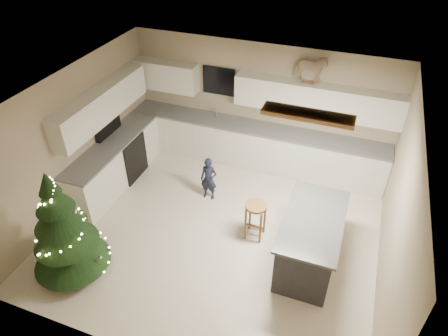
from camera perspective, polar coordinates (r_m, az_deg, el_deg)
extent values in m
plane|color=beige|center=(7.27, -0.97, -8.86)|extent=(5.50, 5.50, 0.00)
cube|color=tan|center=(8.43, 5.15, 9.02)|extent=(5.50, 0.02, 2.60)
cube|color=tan|center=(4.86, -12.35, -17.62)|extent=(5.50, 0.02, 2.60)
cube|color=tan|center=(7.68, -20.63, 3.69)|extent=(0.02, 5.00, 2.60)
cube|color=tan|center=(6.18, 23.55, -5.97)|extent=(0.02, 5.00, 2.60)
cube|color=silver|center=(5.72, -1.24, 9.77)|extent=(5.50, 5.00, 0.02)
cube|color=brown|center=(5.54, 11.90, 7.43)|extent=(1.25, 0.32, 0.06)
cube|color=white|center=(5.55, 11.85, 7.12)|extent=(1.15, 0.24, 0.02)
cube|color=silver|center=(8.61, 4.29, 3.13)|extent=(5.48, 0.60, 0.90)
cube|color=silver|center=(8.35, -15.36, 0.57)|extent=(0.60, 2.60, 0.90)
cube|color=slate|center=(8.35, 4.41, 5.79)|extent=(5.48, 0.62, 0.04)
cube|color=slate|center=(8.08, -15.83, 3.26)|extent=(0.62, 2.60, 0.04)
cube|color=silver|center=(8.80, -8.28, 12.92)|extent=(1.40, 0.35, 0.60)
cube|color=silver|center=(7.91, 13.07, 9.51)|extent=(3.20, 0.35, 0.60)
cube|color=silver|center=(7.86, -17.09, 8.66)|extent=(0.35, 2.60, 0.60)
cube|color=black|center=(8.48, -0.74, 12.34)|extent=(0.70, 0.04, 0.60)
cube|color=#99999E|center=(8.61, -1.35, 6.79)|extent=(0.55, 0.40, 0.06)
cylinder|color=#99999E|center=(8.62, -1.12, 8.02)|extent=(0.03, 0.03, 0.24)
cube|color=black|center=(8.53, -14.17, 1.66)|extent=(0.64, 0.75, 0.90)
cube|color=black|center=(8.35, -16.22, 5.37)|extent=(0.10, 0.75, 0.30)
cube|color=black|center=(6.59, 12.15, -10.32)|extent=(0.80, 1.60, 0.90)
cube|color=#252525|center=(6.26, 12.70, -7.33)|extent=(0.90, 1.70, 0.05)
cylinder|color=brown|center=(6.71, 4.61, -5.41)|extent=(0.38, 0.38, 0.04)
cylinder|color=brown|center=(6.89, 3.08, -8.09)|extent=(0.04, 0.04, 0.68)
cylinder|color=brown|center=(6.84, 5.22, -8.61)|extent=(0.04, 0.04, 0.68)
cylinder|color=brown|center=(7.08, 3.74, -6.66)|extent=(0.04, 0.04, 0.68)
cylinder|color=brown|center=(7.03, 5.83, -7.16)|extent=(0.04, 0.04, 0.68)
cube|color=brown|center=(7.04, 4.43, -8.30)|extent=(0.29, 0.03, 0.03)
cylinder|color=#3F2816|center=(7.02, -20.62, -12.55)|extent=(0.10, 0.10, 0.26)
cone|color=black|center=(6.77, -21.24, -10.60)|extent=(1.18, 1.18, 0.61)
cone|color=black|center=(6.51, -21.99, -8.24)|extent=(0.97, 0.97, 0.52)
cone|color=black|center=(6.28, -22.70, -5.97)|extent=(0.76, 0.76, 0.48)
cone|color=black|center=(6.10, -23.36, -3.85)|extent=(0.56, 0.56, 0.43)
cone|color=black|center=(5.95, -23.95, -1.93)|extent=(0.31, 0.31, 0.35)
sphere|color=#FFD88C|center=(6.65, -16.51, -13.78)|extent=(0.03, 0.03, 0.03)
sphere|color=#FFD88C|center=(6.72, -16.00, -12.46)|extent=(0.03, 0.03, 0.03)
sphere|color=#FFD88C|center=(6.81, -15.94, -11.18)|extent=(0.03, 0.03, 0.03)
sphere|color=#FFD88C|center=(6.91, -16.29, -10.01)|extent=(0.03, 0.03, 0.03)
sphere|color=#FFD88C|center=(7.00, -17.00, -9.04)|extent=(0.03, 0.03, 0.03)
sphere|color=#FFD88C|center=(7.07, -17.99, -8.31)|extent=(0.03, 0.03, 0.03)
sphere|color=#FFD88C|center=(7.13, -19.16, -7.83)|extent=(0.03, 0.03, 0.03)
sphere|color=#FFD88C|center=(7.15, -20.43, -7.61)|extent=(0.03, 0.03, 0.03)
sphere|color=#FFD88C|center=(7.15, -21.70, -7.64)|extent=(0.03, 0.03, 0.03)
sphere|color=#FFD88C|center=(7.11, -22.89, -7.88)|extent=(0.03, 0.03, 0.03)
sphere|color=#FFD88C|center=(7.05, -23.92, -8.30)|extent=(0.03, 0.03, 0.03)
sphere|color=#FFD88C|center=(6.96, -24.73, -8.84)|extent=(0.03, 0.03, 0.03)
sphere|color=#FFD88C|center=(6.85, -25.26, -9.45)|extent=(0.03, 0.03, 0.03)
sphere|color=#FFD88C|center=(6.74, -25.48, -10.06)|extent=(0.03, 0.03, 0.03)
sphere|color=#FFD88C|center=(6.61, -25.37, -10.60)|extent=(0.03, 0.03, 0.03)
sphere|color=#FFD88C|center=(6.50, -24.95, -11.02)|extent=(0.03, 0.03, 0.03)
sphere|color=#FFD88C|center=(6.40, -24.27, -11.24)|extent=(0.03, 0.03, 0.03)
sphere|color=#FFD88C|center=(6.31, -23.38, -11.24)|extent=(0.03, 0.03, 0.03)
sphere|color=#FFD88C|center=(6.25, -22.40, -11.00)|extent=(0.03, 0.03, 0.03)
sphere|color=#FFD88C|center=(6.22, -21.43, -10.53)|extent=(0.03, 0.03, 0.03)
sphere|color=#FFD88C|center=(6.22, -20.56, -9.87)|extent=(0.03, 0.03, 0.03)
sphere|color=#FFD88C|center=(6.23, -19.89, -9.07)|extent=(0.03, 0.03, 0.03)
sphere|color=#FFD88C|center=(6.27, -19.47, -8.21)|extent=(0.03, 0.03, 0.03)
sphere|color=#FFD88C|center=(6.31, -19.32, -7.34)|extent=(0.03, 0.03, 0.03)
sphere|color=#FFD88C|center=(6.37, -19.43, -6.53)|extent=(0.03, 0.03, 0.03)
sphere|color=#FFD88C|center=(6.41, -19.78, -5.82)|extent=(0.03, 0.03, 0.03)
sphere|color=#FFD88C|center=(6.46, -20.33, -5.25)|extent=(0.03, 0.03, 0.03)
sphere|color=#FFD88C|center=(6.48, -21.00, -4.82)|extent=(0.03, 0.03, 0.03)
sphere|color=#FFD88C|center=(6.50, -21.76, -4.55)|extent=(0.03, 0.03, 0.03)
sphere|color=#FFD88C|center=(6.49, -22.52, -4.41)|extent=(0.03, 0.03, 0.03)
sphere|color=#FFD88C|center=(6.47, -23.25, -4.40)|extent=(0.03, 0.03, 0.03)
sphere|color=#FFD88C|center=(6.43, -23.88, -4.47)|extent=(0.03, 0.03, 0.03)
sphere|color=#FFD88C|center=(6.37, -24.39, -4.61)|extent=(0.03, 0.03, 0.03)
sphere|color=#FFD88C|center=(6.31, -24.73, -4.76)|extent=(0.03, 0.03, 0.03)
sphere|color=#FFD88C|center=(6.24, -24.91, -4.91)|extent=(0.03, 0.03, 0.03)
sphere|color=#FFD88C|center=(6.18, -24.93, -5.00)|extent=(0.03, 0.03, 0.03)
sphere|color=#FFD88C|center=(6.11, -24.79, -5.02)|extent=(0.03, 0.03, 0.03)
sphere|color=#FFD88C|center=(6.05, -24.54, -4.95)|extent=(0.03, 0.03, 0.03)
sphere|color=#FFD88C|center=(6.01, -24.22, -4.78)|extent=(0.03, 0.03, 0.03)
sphere|color=#FFD88C|center=(5.97, -23.87, -4.50)|extent=(0.03, 0.03, 0.03)
sphere|color=#FFD88C|center=(5.95, -23.55, -4.15)|extent=(0.03, 0.03, 0.03)
sphere|color=#FFD88C|center=(5.93, -23.28, -3.73)|extent=(0.03, 0.03, 0.03)
sphere|color=#FFD88C|center=(5.93, -23.10, -3.28)|extent=(0.03, 0.03, 0.03)
sphere|color=#FFD88C|center=(5.93, -23.03, -2.82)|extent=(0.03, 0.03, 0.03)
sphere|color=#FFD88C|center=(5.93, -23.05, -2.37)|extent=(0.03, 0.03, 0.03)
sphere|color=#FFD88C|center=(5.94, -23.18, -1.97)|extent=(0.03, 0.03, 0.03)
sphere|color=#FFD88C|center=(5.93, -23.37, -1.61)|extent=(0.03, 0.03, 0.03)
sphere|color=#FFD88C|center=(5.93, -23.60, -1.30)|extent=(0.03, 0.03, 0.03)
sphere|color=silver|center=(6.57, -17.56, -12.50)|extent=(0.06, 0.06, 0.06)
sphere|color=silver|center=(6.96, -21.46, -7.17)|extent=(0.06, 0.06, 0.06)
sphere|color=silver|center=(6.40, -24.46, -9.44)|extent=(0.06, 0.06, 0.06)
sphere|color=silver|center=(6.22, -20.66, -6.40)|extent=(0.06, 0.06, 0.06)
sphere|color=silver|center=(6.26, -23.48, -3.76)|extent=(0.06, 0.06, 0.06)
sphere|color=silver|center=(5.97, -24.02, -2.84)|extent=(0.06, 0.06, 0.06)
imported|color=black|center=(7.66, -2.20, -1.59)|extent=(0.34, 0.23, 0.90)
cube|color=brown|center=(7.76, 11.88, 11.71)|extent=(0.25, 0.02, 0.02)
cube|color=brown|center=(7.83, 11.99, 11.93)|extent=(0.25, 0.02, 0.02)
imported|color=tan|center=(7.69, 12.20, 13.70)|extent=(0.65, 0.32, 0.54)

